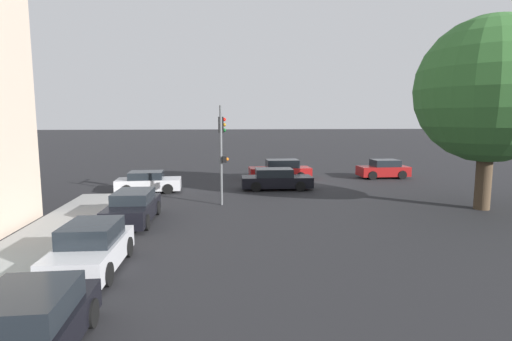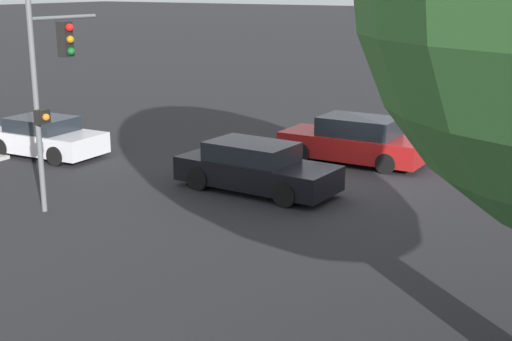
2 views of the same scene
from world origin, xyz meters
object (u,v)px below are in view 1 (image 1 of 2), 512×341
(street_tree, at_px, (490,90))
(crossing_car_2, at_px, (148,182))
(traffic_signal, at_px, (222,140))
(parked_car_0, at_px, (133,207))
(parked_car_2, at_px, (25,329))
(crossing_car_1, at_px, (280,170))
(parked_car_1, at_px, (91,249))
(crossing_car_0, at_px, (276,179))
(crossing_car_3, at_px, (383,169))

(street_tree, bearing_deg, crossing_car_2, -20.46)
(traffic_signal, bearing_deg, parked_car_0, -136.04)
(street_tree, distance_m, parked_car_2, 21.63)
(parked_car_0, bearing_deg, parked_car_2, 1.74)
(crossing_car_1, relative_size, parked_car_1, 1.21)
(crossing_car_1, xyz_separation_m, parked_car_2, (8.77, 22.89, -0.06))
(street_tree, height_order, crossing_car_2, street_tree)
(parked_car_2, bearing_deg, parked_car_1, -178.93)
(parked_car_0, bearing_deg, crossing_car_0, 136.52)
(crossing_car_3, distance_m, parked_car_1, 24.78)
(crossing_car_0, distance_m, crossing_car_3, 10.21)
(parked_car_2, bearing_deg, crossing_car_0, 156.42)
(crossing_car_2, distance_m, parked_car_1, 13.49)
(crossing_car_2, bearing_deg, crossing_car_0, -1.61)
(street_tree, bearing_deg, parked_car_0, 2.79)
(crossing_car_3, xyz_separation_m, parked_car_2, (17.01, 22.59, -0.05))
(street_tree, xyz_separation_m, crossing_car_3, (0.51, -11.14, -5.41))
(crossing_car_2, relative_size, parked_car_0, 0.91)
(crossing_car_3, bearing_deg, parked_car_2, 52.21)
(crossing_car_0, height_order, crossing_car_3, crossing_car_3)
(crossing_car_2, bearing_deg, parked_car_2, -90.76)
(traffic_signal, bearing_deg, crossing_car_1, 62.33)
(parked_car_1, distance_m, parked_car_2, 4.73)
(traffic_signal, bearing_deg, parked_car_2, -104.59)
(crossing_car_3, height_order, parked_car_1, parked_car_1)
(crossing_car_3, bearing_deg, street_tree, 91.83)
(crossing_car_3, bearing_deg, crossing_car_2, 13.18)
(street_tree, xyz_separation_m, parked_car_2, (17.53, 11.45, -5.45))
(street_tree, bearing_deg, crossing_car_1, -52.56)
(crossing_car_1, bearing_deg, parked_car_2, 68.26)
(street_tree, relative_size, parked_car_0, 2.18)
(crossing_car_1, height_order, parked_car_2, crossing_car_1)
(crossing_car_3, relative_size, parked_car_1, 0.99)
(crossing_car_3, bearing_deg, crossing_car_0, 23.71)
(crossing_car_2, bearing_deg, parked_car_0, -88.47)
(crossing_car_2, xyz_separation_m, parked_car_0, (-0.55, 7.62, 0.04))
(traffic_signal, bearing_deg, crossing_car_2, 142.02)
(traffic_signal, distance_m, crossing_car_1, 10.09)
(traffic_signal, bearing_deg, parked_car_1, -112.39)
(crossing_car_0, bearing_deg, crossing_car_2, -176.84)
(crossing_car_1, bearing_deg, crossing_car_3, 177.15)
(traffic_signal, relative_size, crossing_car_3, 1.38)
(parked_car_2, bearing_deg, parked_car_0, 179.47)
(crossing_car_2, height_order, parked_car_1, parked_car_1)
(crossing_car_3, distance_m, parked_car_0, 20.85)
(traffic_signal, height_order, parked_car_0, traffic_signal)
(crossing_car_1, bearing_deg, crossing_car_2, 25.79)
(street_tree, bearing_deg, parked_car_2, 33.15)
(parked_car_0, height_order, parked_car_1, parked_car_1)
(crossing_car_3, bearing_deg, parked_car_0, 34.33)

